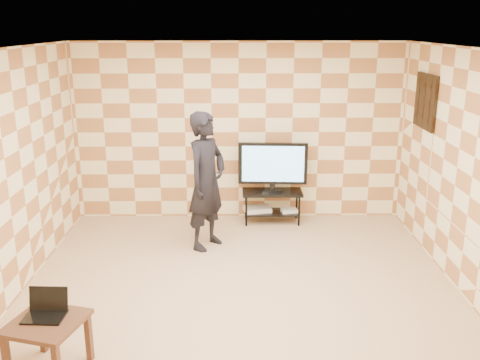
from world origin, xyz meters
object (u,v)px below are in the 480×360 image
side_table (47,330)px  person (207,181)px  tv (273,165)px  tv_stand (272,200)px

side_table → person: size_ratio=0.39×
tv → side_table: 4.28m
tv_stand → side_table: bearing=-121.0°
tv_stand → person: size_ratio=0.49×
side_table → person: bearing=65.6°
tv_stand → person: person is taller
side_table → person: person is taller
tv_stand → side_table: (-2.19, -3.65, 0.05)m
tv_stand → tv: tv is taller
side_table → tv_stand: bearing=59.0°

